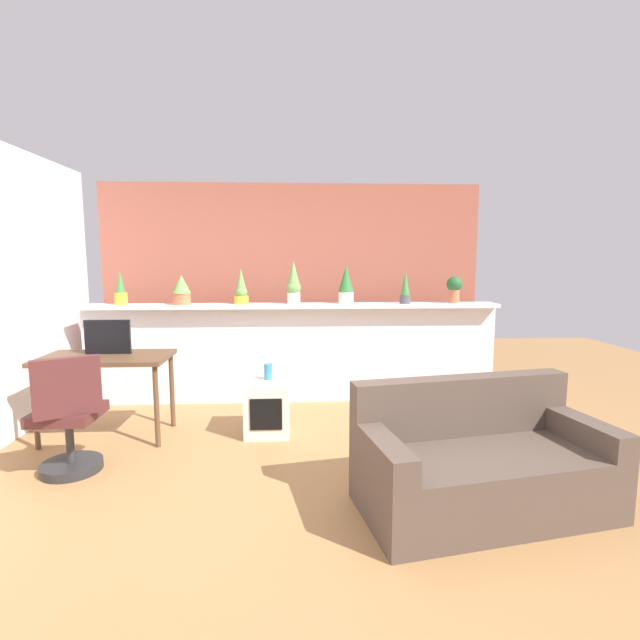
{
  "coord_description": "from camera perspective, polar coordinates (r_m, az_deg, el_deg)",
  "views": [
    {
      "loc": [
        0.04,
        -3.17,
        1.59
      ],
      "look_at": [
        0.26,
        1.06,
        1.04
      ],
      "focal_mm": 26.18,
      "sensor_mm": 36.0,
      "label": 1
    }
  ],
  "objects": [
    {
      "name": "side_cube_shelf",
      "position": [
        4.37,
        -6.45,
        -10.56
      ],
      "size": [
        0.4,
        0.41,
        0.5
      ],
      "color": "silver",
      "rests_on": "ground"
    },
    {
      "name": "potted_plant_6",
      "position": [
        5.46,
        16.11,
        3.86
      ],
      "size": [
        0.17,
        0.17,
        0.3
      ],
      "color": "#C66B42",
      "rests_on": "plant_shelf"
    },
    {
      "name": "plant_shelf",
      "position": [
        5.15,
        -3.38,
        1.75
      ],
      "size": [
        4.55,
        0.33,
        0.04
      ],
      "primitive_type": "cube",
      "color": "silver",
      "rests_on": "divider_wall"
    },
    {
      "name": "desk",
      "position": [
        4.57,
        -24.68,
        -5.01
      ],
      "size": [
        1.1,
        0.6,
        0.75
      ],
      "color": "brown",
      "rests_on": "ground"
    },
    {
      "name": "potted_plant_1",
      "position": [
        5.26,
        -16.55,
        3.62
      ],
      "size": [
        0.2,
        0.2,
        0.32
      ],
      "color": "#C66B42",
      "rests_on": "plant_shelf"
    },
    {
      "name": "couch",
      "position": [
        3.31,
        18.98,
        -16.37
      ],
      "size": [
        1.67,
        1.03,
        0.8
      ],
      "color": "brown",
      "rests_on": "ground"
    },
    {
      "name": "tv_monitor",
      "position": [
        4.6,
        -24.52,
        -1.89
      ],
      "size": [
        0.4,
        0.04,
        0.31
      ],
      "primitive_type": "cube",
      "color": "black",
      "rests_on": "desk"
    },
    {
      "name": "vase_on_shelf",
      "position": [
        4.33,
        -6.35,
        -6.28
      ],
      "size": [
        0.07,
        0.07,
        0.15
      ],
      "primitive_type": "cylinder",
      "color": "teal",
      "rests_on": "side_cube_shelf"
    },
    {
      "name": "divider_wall",
      "position": [
        5.27,
        -3.33,
        -4.21
      ],
      "size": [
        4.55,
        0.16,
        1.07
      ],
      "primitive_type": "cube",
      "color": "silver",
      "rests_on": "ground"
    },
    {
      "name": "ground_plane",
      "position": [
        3.54,
        -3.46,
        -19.32
      ],
      "size": [
        12.0,
        12.0,
        0.0
      ],
      "primitive_type": "plane",
      "color": "#9E7042"
    },
    {
      "name": "potted_plant_5",
      "position": [
        5.25,
        10.38,
        3.81
      ],
      "size": [
        0.12,
        0.12,
        0.37
      ],
      "color": "#4C4C51",
      "rests_on": "plant_shelf"
    },
    {
      "name": "potted_plant_2",
      "position": [
        5.18,
        -9.61,
        3.71
      ],
      "size": [
        0.15,
        0.15,
        0.39
      ],
      "color": "gold",
      "rests_on": "plant_shelf"
    },
    {
      "name": "potted_plant_3",
      "position": [
        5.15,
        -3.25,
        4.44
      ],
      "size": [
        0.16,
        0.16,
        0.47
      ],
      "color": "silver",
      "rests_on": "plant_shelf"
    },
    {
      "name": "office_chair",
      "position": [
        3.99,
        -28.34,
        -11.1
      ],
      "size": [
        0.52,
        0.52,
        0.91
      ],
      "color": "#262628",
      "rests_on": "ground"
    },
    {
      "name": "potted_plant_0",
      "position": [
        5.48,
        -23.19,
        3.33
      ],
      "size": [
        0.13,
        0.13,
        0.37
      ],
      "color": "gold",
      "rests_on": "plant_shelf"
    },
    {
      "name": "brick_wall_behind",
      "position": [
        5.78,
        -3.35,
        3.97
      ],
      "size": [
        4.55,
        0.1,
        2.5
      ],
      "primitive_type": "cube",
      "color": "#9E5442",
      "rests_on": "ground"
    },
    {
      "name": "potted_plant_4",
      "position": [
        5.17,
        3.21,
        4.4
      ],
      "size": [
        0.17,
        0.17,
        0.43
      ],
      "color": "silver",
      "rests_on": "plant_shelf"
    }
  ]
}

